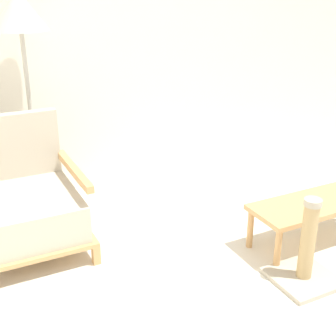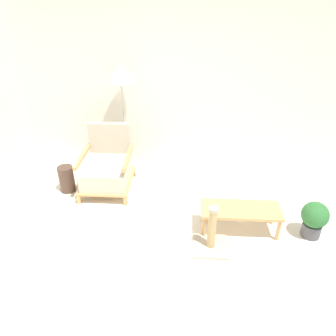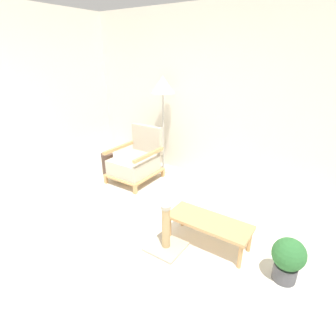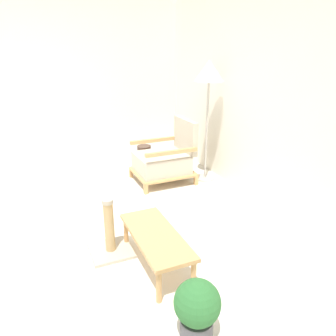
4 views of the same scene
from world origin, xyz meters
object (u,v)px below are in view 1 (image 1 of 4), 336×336
Objects in this scene: armchair at (29,203)px; floor_lamp at (21,24)px; coffee_table at (315,207)px; scratching_post at (306,258)px.

floor_lamp reaches higher than armchair.
coffee_table is 0.49m from scratching_post.
armchair reaches higher than scratching_post.
coffee_table is (1.59, -1.40, -1.16)m from floor_lamp.
armchair is 0.94× the size of coffee_table.
coffee_table is at bearing -41.35° from floor_lamp.
scratching_post is at bearing -137.67° from coffee_table.
scratching_post is (1.41, -1.17, -0.17)m from armchair.
floor_lamp is at bearing 138.65° from coffee_table.
coffee_table is at bearing 42.33° from scratching_post.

